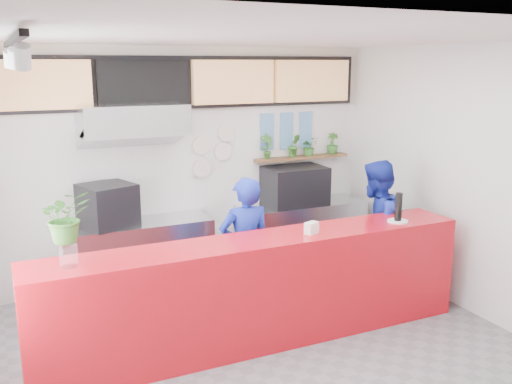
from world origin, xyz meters
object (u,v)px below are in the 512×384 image
object	(u,v)px
panini_oven	(108,205)
espresso_machine	(295,186)
staff_right	(375,230)
pepper_mill	(398,207)
service_counter	(260,291)
staff_center	(245,250)

from	to	relation	value
panini_oven	espresso_machine	distance (m)	2.52
staff_right	pepper_mill	distance (m)	0.73
pepper_mill	espresso_machine	bearing A→B (deg)	97.02
service_counter	pepper_mill	size ratio (longest dim) A/B	14.64
service_counter	panini_oven	size ratio (longest dim) A/B	8.05
panini_oven	staff_center	distance (m)	1.78
service_counter	staff_center	xyz separation A→B (m)	(0.09, 0.55, 0.26)
staff_right	service_counter	bearing A→B (deg)	-14.78
service_counter	staff_right	xyz separation A→B (m)	(1.75, 0.48, 0.29)
panini_oven	pepper_mill	size ratio (longest dim) A/B	1.82
staff_center	staff_right	world-z (taller)	staff_right
service_counter	staff_right	world-z (taller)	staff_right
espresso_machine	staff_right	world-z (taller)	staff_right
service_counter	espresso_machine	distance (m)	2.35
service_counter	staff_right	size ratio (longest dim) A/B	2.68
service_counter	pepper_mill	bearing A→B (deg)	-3.19
service_counter	pepper_mill	xyz separation A→B (m)	(1.62, -0.09, 0.72)
staff_center	service_counter	bearing A→B (deg)	85.22
panini_oven	staff_center	bearing A→B (deg)	-63.76
panini_oven	pepper_mill	distance (m)	3.34
staff_right	espresso_machine	bearing A→B (deg)	-104.70
service_counter	espresso_machine	bearing A→B (deg)	52.41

